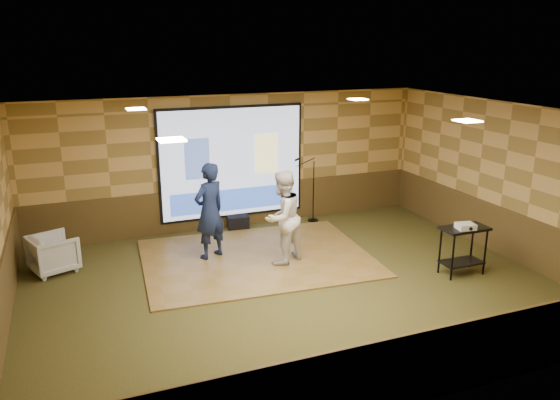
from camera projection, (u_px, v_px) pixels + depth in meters
name	position (u px, v px, depth m)	size (l,w,h in m)	color
ground	(291.00, 286.00, 9.50)	(9.00, 9.00, 0.00)	#2C3618
room_shell	(292.00, 169.00, 8.91)	(9.04, 7.04, 3.02)	tan
wainscot_back	(233.00, 206.00, 12.48)	(9.00, 0.04, 0.95)	#4C3919
wainscot_front	(407.00, 371.00, 6.26)	(9.00, 0.04, 0.95)	#4C3919
wainscot_left	(2.00, 305.00, 7.80)	(0.04, 7.00, 0.95)	#4C3919
wainscot_right	(497.00, 229.00, 10.94)	(0.04, 7.00, 0.95)	#4C3919
projector_screen	(232.00, 164.00, 12.16)	(3.32, 0.06, 2.52)	black
downlight_nw	(136.00, 109.00, 9.50)	(0.32, 0.32, 0.02)	#FFE5BF
downlight_ne	(358.00, 99.00, 11.05)	(0.32, 0.32, 0.02)	#FFE5BF
downlight_sw	(172.00, 140.00, 6.56)	(0.32, 0.32, 0.02)	#FFE5BF
downlight_se	(468.00, 121.00, 8.10)	(0.32, 0.32, 0.02)	#FFE5BF
dance_floor	(257.00, 258.00, 10.71)	(4.36, 3.32, 0.03)	olive
player_left	(210.00, 211.00, 10.46)	(0.69, 0.45, 1.89)	#162145
player_right	(282.00, 217.00, 10.23)	(0.87, 0.68, 1.79)	silver
av_table	(463.00, 242.00, 9.86)	(0.85, 0.45, 0.90)	black
projector	(466.00, 226.00, 9.67)	(0.31, 0.26, 0.10)	white
mic_stand	(311.00, 201.00, 12.80)	(0.61, 0.25, 1.56)	black
banquet_chair	(53.00, 253.00, 10.03)	(0.75, 0.77, 0.71)	gray
duffel_bag	(238.00, 222.00, 12.38)	(0.48, 0.32, 0.30)	black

